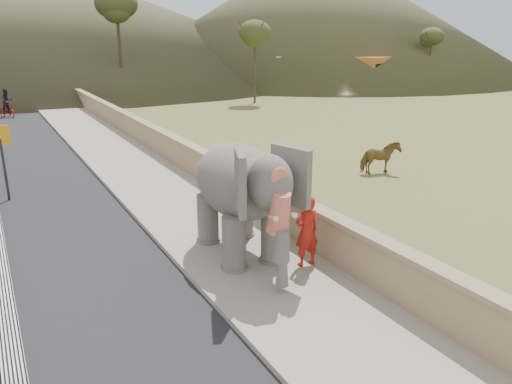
# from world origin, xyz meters

# --- Properties ---
(ground) EXTENTS (160.00, 160.00, 0.00)m
(ground) POSITION_xyz_m (0.00, 0.00, 0.00)
(ground) COLOR olive
(ground) RESTS_ON ground
(walkway) EXTENTS (3.00, 120.00, 0.15)m
(walkway) POSITION_xyz_m (0.00, 10.00, 0.07)
(walkway) COLOR #9E9687
(walkway) RESTS_ON ground
(parapet) EXTENTS (0.30, 120.00, 1.10)m
(parapet) POSITION_xyz_m (1.65, 10.00, 0.55)
(parapet) COLOR tan
(parapet) RESTS_ON ground
(signboard) EXTENTS (0.60, 0.08, 2.40)m
(signboard) POSITION_xyz_m (-4.50, 11.00, 1.64)
(signboard) COLOR #2D2D33
(signboard) RESTS_ON ground
(cow) EXTENTS (1.56, 0.93, 1.24)m
(cow) POSITION_xyz_m (7.99, 7.84, 0.62)
(cow) COLOR brown
(cow) RESTS_ON ground
(distant_car) EXTENTS (4.32, 1.96, 1.44)m
(distant_car) POSITION_xyz_m (19.07, 36.16, 0.72)
(distant_car) COLOR #AEAFB5
(distant_car) RESTS_ON ground
(bus_white) EXTENTS (11.28, 4.62, 3.10)m
(bus_white) POSITION_xyz_m (25.82, 35.76, 1.55)
(bus_white) COLOR beige
(bus_white) RESTS_ON ground
(bus_orange) EXTENTS (11.27, 5.35, 3.10)m
(bus_orange) POSITION_xyz_m (31.79, 32.30, 1.55)
(bus_orange) COLOR #C86D23
(bus_orange) RESTS_ON ground
(hill_right) EXTENTS (56.00, 56.00, 16.00)m
(hill_right) POSITION_xyz_m (36.00, 52.00, 8.00)
(hill_right) COLOR brown
(hill_right) RESTS_ON ground
(hill_far) EXTENTS (80.00, 80.00, 14.00)m
(hill_far) POSITION_xyz_m (5.00, 70.00, 7.00)
(hill_far) COLOR brown
(hill_far) RESTS_ON ground
(elephant_and_man) EXTENTS (2.29, 3.82, 2.68)m
(elephant_and_man) POSITION_xyz_m (0.02, 3.77, 1.48)
(elephant_and_man) COLOR slate
(elephant_and_man) RESTS_ON ground
(motorcyclist) EXTENTS (1.25, 1.82, 1.80)m
(motorcyclist) POSITION_xyz_m (-3.42, 29.63, 0.69)
(motorcyclist) COLOR maroon
(motorcyclist) RESTS_ON ground
(trees) EXTENTS (47.73, 36.89, 9.61)m
(trees) POSITION_xyz_m (-2.00, 24.82, 4.29)
(trees) COLOR #473828
(trees) RESTS_ON ground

